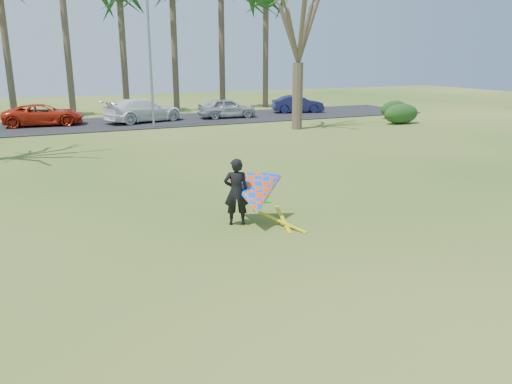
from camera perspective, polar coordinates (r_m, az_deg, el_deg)
name	(u,v)px	position (r m, az deg, el deg)	size (l,w,h in m)	color
ground	(293,261)	(11.27, 4.23, -7.89)	(100.00, 100.00, 0.00)	#205612
parking_strip	(114,124)	(34.71, -15.96, 7.53)	(46.00, 7.00, 0.06)	black
bare_tree_right	(299,17)	(31.01, 4.96, 19.30)	(6.27, 6.27, 9.21)	#4D3C2E
streetlight	(153,54)	(31.88, -11.74, 15.16)	(2.28, 0.18, 8.00)	gray
hedge_near	(401,114)	(34.79, 16.26, 8.58)	(2.64, 1.20, 1.32)	#193C16
hedge_far	(394,109)	(37.69, 15.53, 9.07)	(2.28, 1.07, 1.27)	#153A15
car_2	(44,115)	(34.95, -23.11, 8.12)	(2.25, 4.89, 1.36)	red
car_3	(144,110)	(34.83, -12.71, 9.12)	(2.19, 5.38, 1.56)	white
car_4	(227,108)	(36.25, -3.35, 9.57)	(1.65, 4.10, 1.40)	#A9AFB7
car_5	(298,104)	(39.76, 4.79, 10.00)	(1.38, 3.97, 1.31)	#171947
kite_flyer	(253,194)	(13.29, -0.34, -0.26)	(2.13, 2.39, 2.02)	black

